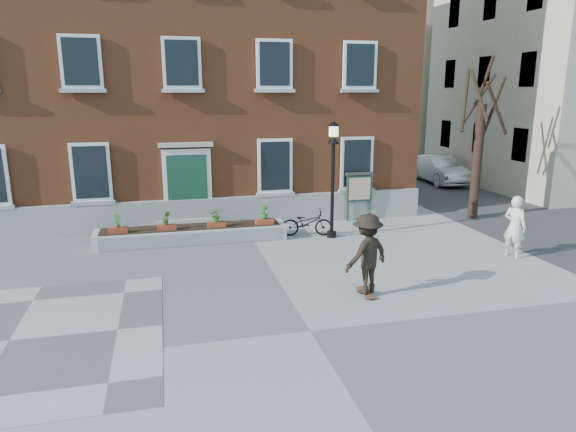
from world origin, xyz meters
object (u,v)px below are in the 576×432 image
object	(u,v)px
notice_board	(359,188)
bystander	(515,227)
skateboarder	(367,254)
lamp_post	(333,164)
bicycle	(307,223)
parked_car	(439,169)

from	to	relation	value
notice_board	bystander	bearing A→B (deg)	-61.74
skateboarder	lamp_post	bearing A→B (deg)	80.89
lamp_post	notice_board	world-z (taller)	lamp_post
bicycle	bystander	xyz separation A→B (m)	(5.41, -3.70, 0.48)
bystander	notice_board	size ratio (longest dim) A/B	1.01
bystander	skateboarder	world-z (taller)	skateboarder
bystander	skateboarder	distance (m)	5.73
bystander	lamp_post	world-z (taller)	lamp_post
parked_car	skateboarder	world-z (taller)	skateboarder
bystander	notice_board	xyz separation A→B (m)	(-2.87, 5.34, 0.32)
parked_car	skateboarder	xyz separation A→B (m)	(-9.87, -13.88, 0.32)
bicycle	lamp_post	distance (m)	2.25
bicycle	notice_board	bearing A→B (deg)	-45.68
bicycle	parked_car	distance (m)	12.94
lamp_post	bicycle	bearing A→B (deg)	154.25
notice_board	parked_car	bearing A→B (deg)	42.90
parked_car	lamp_post	bearing A→B (deg)	-133.22
lamp_post	bystander	bearing A→B (deg)	-35.70
parked_car	bystander	size ratio (longest dim) A/B	2.39
parked_car	skateboarder	size ratio (longest dim) A/B	2.18
parked_car	skateboarder	distance (m)	17.04
lamp_post	skateboarder	xyz separation A→B (m)	(-0.82, -5.10, -1.48)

